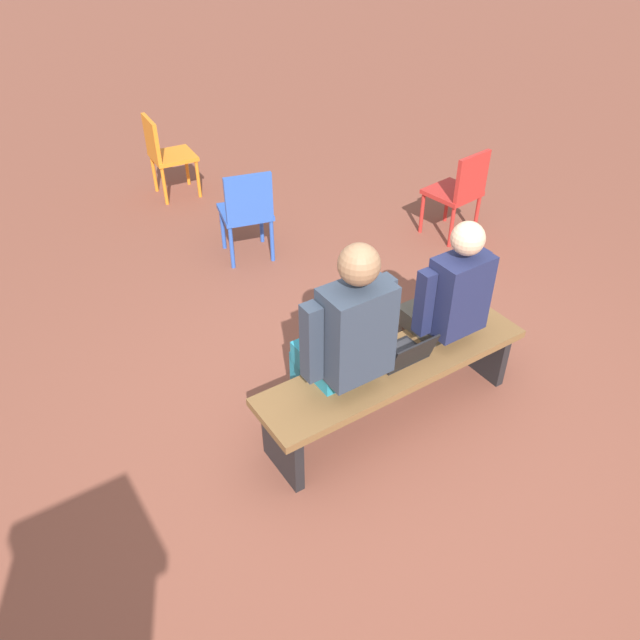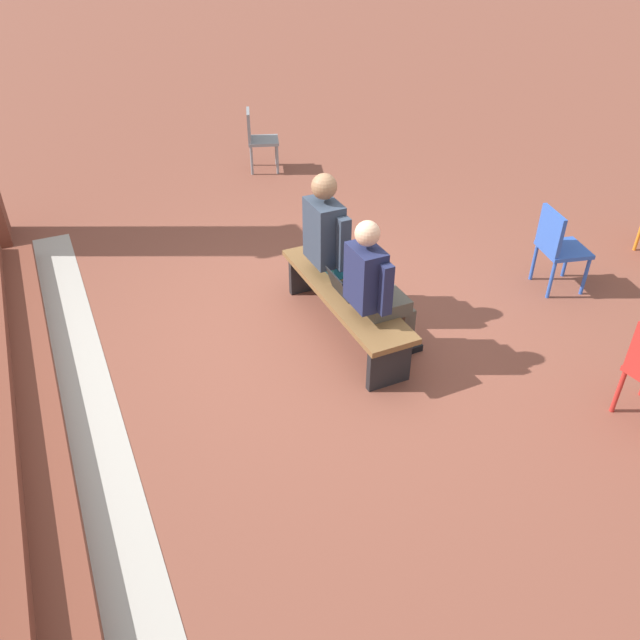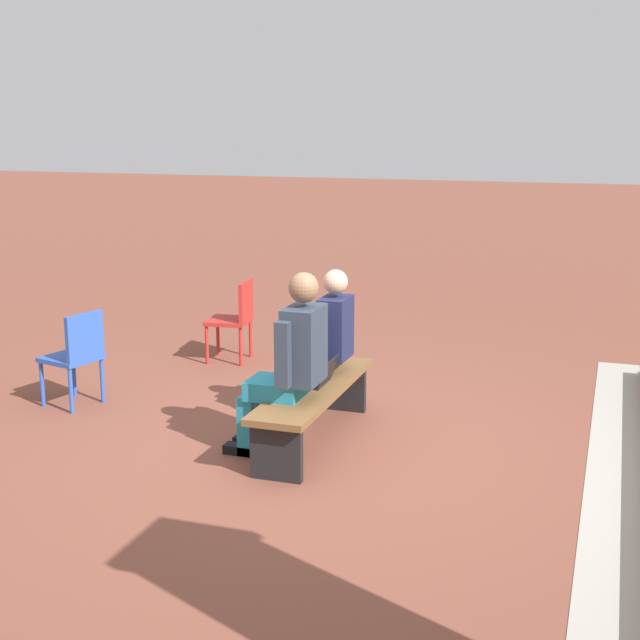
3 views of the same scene
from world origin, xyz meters
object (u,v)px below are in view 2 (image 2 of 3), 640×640
(bench, at_px, (344,299))
(person_adult, at_px, (335,242))
(person_student, at_px, (376,287))
(plastic_chair_near_bench_left, at_px, (558,245))
(laptop, at_px, (346,288))
(plastic_chair_far_right, at_px, (258,136))

(bench, distance_m, person_adult, 0.52)
(person_student, height_order, plastic_chair_near_bench_left, person_student)
(person_student, xyz_separation_m, person_adult, (0.76, -0.01, 0.04))
(person_adult, xyz_separation_m, laptop, (-0.39, 0.08, -0.24))
(laptop, bearing_deg, plastic_chair_far_right, -9.80)
(person_adult, xyz_separation_m, plastic_chair_far_right, (3.76, -0.64, -0.26))
(person_student, xyz_separation_m, plastic_chair_far_right, (4.52, -0.64, -0.21))
(person_adult, height_order, plastic_chair_near_bench_left, person_adult)
(laptop, relative_size, plastic_chair_far_right, 0.38)
(laptop, height_order, plastic_chair_near_bench_left, plastic_chair_near_bench_left)
(plastic_chair_far_right, bearing_deg, person_student, 171.92)
(person_student, xyz_separation_m, laptop, (0.37, 0.08, -0.19))
(laptop, bearing_deg, bench, -12.96)
(bench, distance_m, plastic_chair_near_bench_left, 2.24)
(bench, bearing_deg, person_student, -171.30)
(bench, xyz_separation_m, plastic_chair_near_bench_left, (-0.18, -2.23, 0.13))
(bench, xyz_separation_m, person_student, (-0.42, -0.06, 0.34))
(plastic_chair_near_bench_left, bearing_deg, bench, 85.49)
(person_adult, bearing_deg, plastic_chair_far_right, -9.59)
(person_adult, xyz_separation_m, plastic_chair_near_bench_left, (-0.51, -2.16, -0.26))
(bench, relative_size, person_student, 1.39)
(plastic_chair_near_bench_left, distance_m, plastic_chair_far_right, 4.54)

